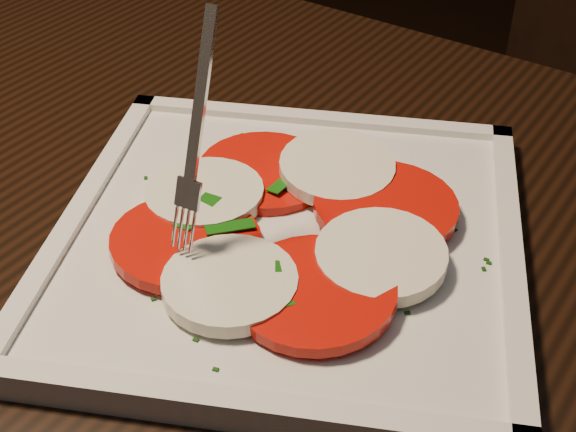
{
  "coord_description": "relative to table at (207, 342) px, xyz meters",
  "views": [
    {
      "loc": [
        0.23,
        -0.22,
        1.11
      ],
      "look_at": [
        0.02,
        0.15,
        0.78
      ],
      "focal_mm": 50.0,
      "sensor_mm": 36.0,
      "label": 1
    }
  ],
  "objects": [
    {
      "name": "caprese_salad",
      "position": [
        0.06,
        0.03,
        0.12
      ],
      "size": [
        0.26,
        0.25,
        0.02
      ],
      "color": "#C80A04",
      "rests_on": "plate"
    },
    {
      "name": "fork",
      "position": [
        0.02,
        -0.01,
        0.2
      ],
      "size": [
        0.02,
        0.06,
        0.15
      ],
      "primitive_type": null,
      "rotation": [
        0.0,
        0.0,
        0.01
      ],
      "color": "white",
      "rests_on": "caprese_salad"
    },
    {
      "name": "table",
      "position": [
        0.0,
        0.0,
        0.0
      ],
      "size": [
        1.27,
        0.9,
        0.75
      ],
      "rotation": [
        0.0,
        0.0,
        -0.09
      ],
      "color": "black",
      "rests_on": "ground"
    },
    {
      "name": "plate",
      "position": [
        0.06,
        0.03,
        0.11
      ],
      "size": [
        0.4,
        0.4,
        0.01
      ],
      "primitive_type": "cube",
      "rotation": [
        0.0,
        0.0,
        0.34
      ],
      "color": "silver",
      "rests_on": "table"
    }
  ]
}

